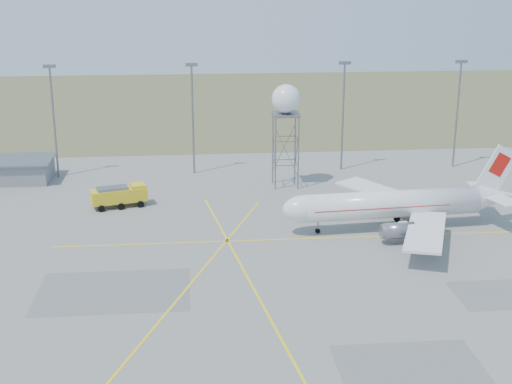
{
  "coord_description": "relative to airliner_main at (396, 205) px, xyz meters",
  "views": [
    {
      "loc": [
        -10.26,
        -63.3,
        36.36
      ],
      "look_at": [
        -0.74,
        40.0,
        4.03
      ],
      "focal_mm": 50.0,
      "sensor_mm": 36.0,
      "label": 1
    }
  ],
  "objects": [
    {
      "name": "radar_tower",
      "position": [
        -13.23,
        23.09,
        6.35
      ],
      "size": [
        4.95,
        4.95,
        17.93
      ],
      "color": "slate",
      "rests_on": "ground"
    },
    {
      "name": "grass_strip",
      "position": [
        -19.12,
        106.97,
        -3.7
      ],
      "size": [
        400.0,
        120.0,
        0.03
      ],
      "primitive_type": "cube",
      "color": "brown",
      "rests_on": "ground"
    },
    {
      "name": "fire_truck",
      "position": [
        -41.07,
        13.96,
        -2.03
      ],
      "size": [
        9.22,
        5.37,
        3.5
      ],
      "rotation": [
        0.0,
        0.0,
        0.28
      ],
      "color": "gold",
      "rests_on": "ground"
    },
    {
      "name": "ground",
      "position": [
        -19.12,
        -33.03,
        -3.71
      ],
      "size": [
        400.0,
        400.0,
        0.0
      ],
      "primitive_type": "plane",
      "color": "gray",
      "rests_on": "ground"
    },
    {
      "name": "mast_a",
      "position": [
        -54.12,
        32.97,
        8.36
      ],
      "size": [
        2.2,
        0.5,
        20.5
      ],
      "color": "slate",
      "rests_on": "ground"
    },
    {
      "name": "mast_d",
      "position": [
        20.88,
        32.97,
        8.36
      ],
      "size": [
        2.2,
        0.5,
        20.5
      ],
      "color": "slate",
      "rests_on": "ground"
    },
    {
      "name": "mast_b",
      "position": [
        -29.12,
        32.97,
        8.36
      ],
      "size": [
        2.2,
        0.5,
        20.5
      ],
      "color": "slate",
      "rests_on": "ground"
    },
    {
      "name": "airliner_main",
      "position": [
        0.0,
        0.0,
        0.0
      ],
      "size": [
        35.63,
        34.54,
        12.12
      ],
      "rotation": [
        0.0,
        0.0,
        3.22
      ],
      "color": "white",
      "rests_on": "ground"
    },
    {
      "name": "mast_c",
      "position": [
        -1.12,
        32.97,
        8.36
      ],
      "size": [
        2.2,
        0.5,
        20.5
      ],
      "color": "slate",
      "rests_on": "ground"
    }
  ]
}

